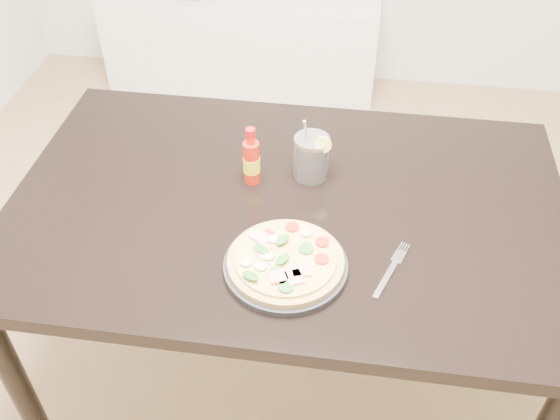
# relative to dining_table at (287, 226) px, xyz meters

# --- Properties ---
(dining_table) EXTENTS (1.40, 0.90, 0.75)m
(dining_table) POSITION_rel_dining_table_xyz_m (0.00, 0.00, 0.00)
(dining_table) COLOR black
(dining_table) RESTS_ON ground
(plate) EXTENTS (0.28, 0.28, 0.02)m
(plate) POSITION_rel_dining_table_xyz_m (0.03, -0.22, 0.09)
(plate) COLOR black
(plate) RESTS_ON dining_table
(pizza) EXTENTS (0.26, 0.26, 0.03)m
(pizza) POSITION_rel_dining_table_xyz_m (0.03, -0.22, 0.11)
(pizza) COLOR tan
(pizza) RESTS_ON plate
(hot_sauce_bottle) EXTENTS (0.04, 0.04, 0.16)m
(hot_sauce_bottle) POSITION_rel_dining_table_xyz_m (-0.10, 0.07, 0.15)
(hot_sauce_bottle) COLOR red
(hot_sauce_bottle) RESTS_ON dining_table
(cola_cup) EXTENTS (0.10, 0.09, 0.18)m
(cola_cup) POSITION_rel_dining_table_xyz_m (0.05, 0.12, 0.14)
(cola_cup) COLOR black
(cola_cup) RESTS_ON dining_table
(fork) EXTENTS (0.08, 0.18, 0.00)m
(fork) POSITION_rel_dining_table_xyz_m (0.26, -0.19, 0.09)
(fork) COLOR silver
(fork) RESTS_ON dining_table
(media_console) EXTENTS (1.40, 0.34, 0.50)m
(media_console) POSITION_rel_dining_table_xyz_m (-0.48, 1.78, -0.42)
(media_console) COLOR white
(media_console) RESTS_ON ground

